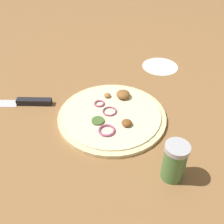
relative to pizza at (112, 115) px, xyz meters
name	(u,v)px	position (x,y,z in m)	size (l,w,h in m)	color
ground_plane	(112,118)	(0.00, 0.00, -0.01)	(3.00, 3.00, 0.00)	olive
pizza	(112,115)	(0.00, 0.00, 0.00)	(0.29, 0.29, 0.03)	beige
knife	(18,102)	(0.22, 0.17, 0.00)	(0.22, 0.24, 0.02)	silver
spice_jar	(174,161)	(-0.23, 0.03, 0.04)	(0.05, 0.05, 0.09)	#4C7F42
flour_patch	(160,66)	(0.10, -0.31, -0.01)	(0.13, 0.13, 0.00)	white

